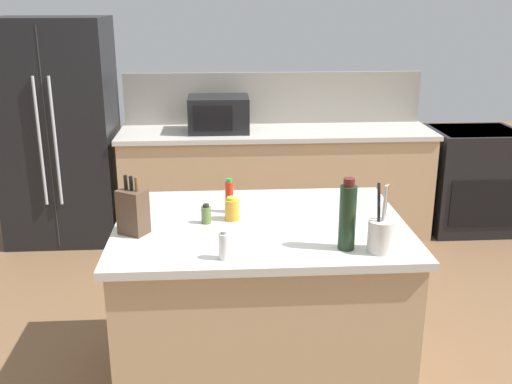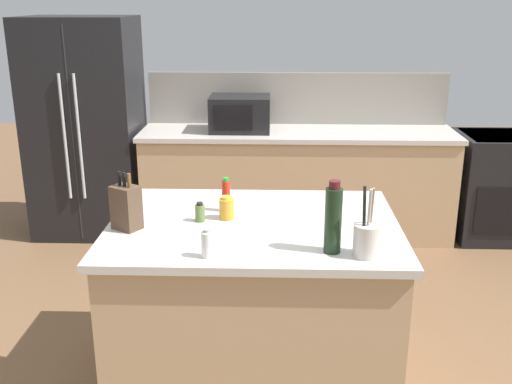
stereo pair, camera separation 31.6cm
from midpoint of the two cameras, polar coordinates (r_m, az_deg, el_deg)
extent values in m
plane|color=brown|center=(3.50, -2.31, -17.48)|extent=(14.00, 14.00, 0.00)
cube|color=tan|center=(5.30, 0.22, 0.68)|extent=(2.67, 0.62, 0.90)
cube|color=beige|center=(5.18, 0.23, 5.65)|extent=(2.71, 0.66, 0.04)
cube|color=gray|center=(5.45, 0.00, 8.93)|extent=(2.67, 0.03, 0.46)
cube|color=tan|center=(3.26, -2.42, -11.03)|extent=(1.42, 1.03, 0.90)
cube|color=beige|center=(3.06, -2.53, -3.32)|extent=(1.48, 1.09, 0.04)
cube|color=black|center=(5.43, -19.82, 5.39)|extent=(0.92, 0.72, 1.89)
cube|color=#2D2D2D|center=(5.09, -20.89, 4.49)|extent=(0.01, 0.00, 1.79)
cylinder|color=#ADB2B7|center=(5.09, -21.59, 4.41)|extent=(0.02, 0.02, 1.04)
cylinder|color=#ADB2B7|center=(5.05, -20.29, 4.47)|extent=(0.02, 0.02, 1.04)
cube|color=black|center=(5.70, 18.32, 1.09)|extent=(0.76, 0.64, 0.92)
cube|color=black|center=(5.45, 19.43, -1.07)|extent=(0.61, 0.01, 0.41)
cube|color=black|center=(5.59, 18.77, 5.50)|extent=(0.68, 0.58, 0.02)
cube|color=black|center=(5.14, -5.36, 7.39)|extent=(0.51, 0.38, 0.30)
cube|color=black|center=(4.95, -5.95, 6.96)|extent=(0.32, 0.01, 0.21)
cube|color=#4C3828|center=(2.97, -14.64, -1.89)|extent=(0.16, 0.15, 0.22)
cylinder|color=black|center=(2.95, -15.33, 0.86)|extent=(0.02, 0.02, 0.07)
cylinder|color=black|center=(2.93, -14.86, 0.77)|extent=(0.02, 0.02, 0.07)
cylinder|color=brown|center=(2.91, -14.39, 0.69)|extent=(0.02, 0.02, 0.07)
cylinder|color=beige|center=(2.71, 8.57, -4.22)|extent=(0.12, 0.12, 0.15)
cylinder|color=olive|center=(2.67, 8.99, -1.05)|extent=(0.01, 0.05, 0.18)
cylinder|color=black|center=(2.66, 8.33, -1.11)|extent=(0.01, 0.05, 0.18)
cylinder|color=#B2B2B7|center=(2.65, 8.84, -1.24)|extent=(0.01, 0.03, 0.18)
cylinder|color=silver|center=(2.63, -6.46, -5.23)|extent=(0.05, 0.05, 0.12)
cylinder|color=#B2B2B7|center=(2.61, -6.52, -3.88)|extent=(0.03, 0.03, 0.02)
cylinder|color=gold|center=(3.08, -5.22, -1.75)|extent=(0.08, 0.08, 0.11)
cylinder|color=gold|center=(3.06, -5.25, -0.67)|extent=(0.05, 0.05, 0.02)
cylinder|color=black|center=(2.70, 5.41, -2.52)|extent=(0.08, 0.08, 0.30)
cylinder|color=#4C1919|center=(2.65, 5.51, 0.88)|extent=(0.05, 0.05, 0.04)
cylinder|color=red|center=(3.19, -5.40, -0.54)|extent=(0.04, 0.04, 0.17)
cylinder|color=green|center=(3.16, -5.44, 1.07)|extent=(0.03, 0.03, 0.02)
cylinder|color=#567038|center=(3.06, -7.73, -2.24)|extent=(0.05, 0.05, 0.09)
cylinder|color=black|center=(3.04, -7.77, -1.34)|extent=(0.03, 0.03, 0.02)
camera|label=1|loc=(0.16, -92.69, -0.88)|focal=42.00mm
camera|label=2|loc=(0.16, 87.31, 0.88)|focal=42.00mm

